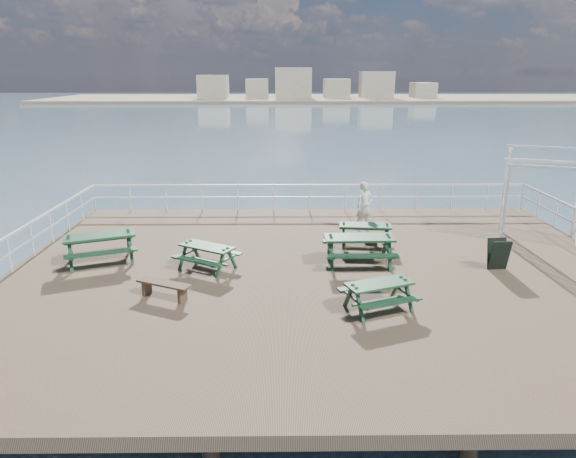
{
  "coord_description": "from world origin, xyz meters",
  "views": [
    {
      "loc": [
        -1.11,
        -13.76,
        5.47
      ],
      "look_at": [
        -0.95,
        0.54,
        1.1
      ],
      "focal_mm": 32.0,
      "sensor_mm": 36.0,
      "label": 1
    }
  ],
  "objects_px": {
    "picnic_table_c": "(359,244)",
    "picnic_table_d": "(207,252)",
    "flat_bench_near": "(164,286)",
    "picnic_table_a": "(100,242)",
    "picnic_table_b": "(365,230)",
    "picnic_table_e": "(379,290)",
    "person": "(364,206)",
    "trellis_arbor": "(542,199)"
  },
  "relations": [
    {
      "from": "person",
      "to": "picnic_table_a",
      "type": "bearing_deg",
      "value": -178.79
    },
    {
      "from": "picnic_table_c",
      "to": "person",
      "type": "xyz_separation_m",
      "value": [
        0.68,
        3.47,
        0.25
      ]
    },
    {
      "from": "picnic_table_c",
      "to": "picnic_table_d",
      "type": "bearing_deg",
      "value": -177.47
    },
    {
      "from": "picnic_table_b",
      "to": "flat_bench_near",
      "type": "distance_m",
      "value": 6.99
    },
    {
      "from": "picnic_table_b",
      "to": "picnic_table_c",
      "type": "height_order",
      "value": "picnic_table_c"
    },
    {
      "from": "picnic_table_d",
      "to": "person",
      "type": "relative_size",
      "value": 1.17
    },
    {
      "from": "trellis_arbor",
      "to": "picnic_table_c",
      "type": "bearing_deg",
      "value": -139.69
    },
    {
      "from": "picnic_table_d",
      "to": "picnic_table_b",
      "type": "bearing_deg",
      "value": 52.65
    },
    {
      "from": "trellis_arbor",
      "to": "person",
      "type": "distance_m",
      "value": 5.91
    },
    {
      "from": "picnic_table_c",
      "to": "trellis_arbor",
      "type": "relative_size",
      "value": 0.65
    },
    {
      "from": "picnic_table_e",
      "to": "flat_bench_near",
      "type": "height_order",
      "value": "picnic_table_e"
    },
    {
      "from": "picnic_table_b",
      "to": "person",
      "type": "relative_size",
      "value": 1.03
    },
    {
      "from": "picnic_table_b",
      "to": "picnic_table_d",
      "type": "relative_size",
      "value": 0.88
    },
    {
      "from": "picnic_table_b",
      "to": "picnic_table_a",
      "type": "bearing_deg",
      "value": -163.84
    },
    {
      "from": "picnic_table_c",
      "to": "trellis_arbor",
      "type": "xyz_separation_m",
      "value": [
        6.45,
        2.34,
        0.78
      ]
    },
    {
      "from": "flat_bench_near",
      "to": "picnic_table_c",
      "type": "bearing_deg",
      "value": 48.75
    },
    {
      "from": "picnic_table_c",
      "to": "picnic_table_e",
      "type": "height_order",
      "value": "picnic_table_c"
    },
    {
      "from": "picnic_table_c",
      "to": "flat_bench_near",
      "type": "relative_size",
      "value": 1.39
    },
    {
      "from": "picnic_table_b",
      "to": "picnic_table_e",
      "type": "distance_m",
      "value": 4.77
    },
    {
      "from": "picnic_table_e",
      "to": "flat_bench_near",
      "type": "bearing_deg",
      "value": 151.39
    },
    {
      "from": "picnic_table_c",
      "to": "flat_bench_near",
      "type": "xyz_separation_m",
      "value": [
        -5.25,
        -2.31,
        -0.31
      ]
    },
    {
      "from": "picnic_table_c",
      "to": "flat_bench_near",
      "type": "bearing_deg",
      "value": -157.11
    },
    {
      "from": "person",
      "to": "picnic_table_d",
      "type": "bearing_deg",
      "value": -163.46
    },
    {
      "from": "picnic_table_a",
      "to": "trellis_arbor",
      "type": "relative_size",
      "value": 0.78
    },
    {
      "from": "flat_bench_near",
      "to": "picnic_table_a",
      "type": "bearing_deg",
      "value": 158.4
    },
    {
      "from": "picnic_table_d",
      "to": "picnic_table_e",
      "type": "xyz_separation_m",
      "value": [
        4.49,
        -2.75,
        -0.01
      ]
    },
    {
      "from": "picnic_table_d",
      "to": "flat_bench_near",
      "type": "height_order",
      "value": "picnic_table_d"
    },
    {
      "from": "picnic_table_a",
      "to": "picnic_table_d",
      "type": "bearing_deg",
      "value": -30.94
    },
    {
      "from": "flat_bench_near",
      "to": "trellis_arbor",
      "type": "height_order",
      "value": "trellis_arbor"
    },
    {
      "from": "picnic_table_a",
      "to": "picnic_table_d",
      "type": "distance_m",
      "value": 3.32
    },
    {
      "from": "picnic_table_a",
      "to": "flat_bench_near",
      "type": "height_order",
      "value": "picnic_table_a"
    },
    {
      "from": "picnic_table_c",
      "to": "trellis_arbor",
      "type": "height_order",
      "value": "trellis_arbor"
    },
    {
      "from": "picnic_table_a",
      "to": "picnic_table_e",
      "type": "bearing_deg",
      "value": -44.44
    },
    {
      "from": "picnic_table_b",
      "to": "flat_bench_near",
      "type": "relative_size",
      "value": 1.23
    },
    {
      "from": "person",
      "to": "trellis_arbor",
      "type": "bearing_deg",
      "value": -30.72
    },
    {
      "from": "picnic_table_e",
      "to": "person",
      "type": "xyz_separation_m",
      "value": [
        0.63,
        6.49,
        0.38
      ]
    },
    {
      "from": "picnic_table_c",
      "to": "picnic_table_d",
      "type": "xyz_separation_m",
      "value": [
        -4.44,
        -0.27,
        -0.13
      ]
    },
    {
      "from": "picnic_table_b",
      "to": "picnic_table_e",
      "type": "relative_size",
      "value": 0.93
    },
    {
      "from": "picnic_table_d",
      "to": "picnic_table_a",
      "type": "bearing_deg",
      "value": -159.12
    },
    {
      "from": "picnic_table_e",
      "to": "person",
      "type": "height_order",
      "value": "person"
    },
    {
      "from": "picnic_table_e",
      "to": "picnic_table_a",
      "type": "bearing_deg",
      "value": 135.9
    },
    {
      "from": "picnic_table_c",
      "to": "picnic_table_d",
      "type": "distance_m",
      "value": 4.45
    }
  ]
}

